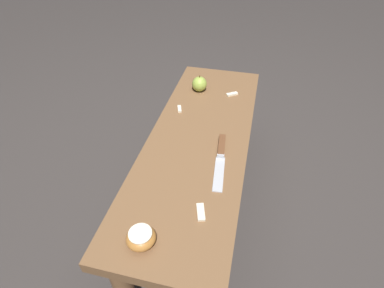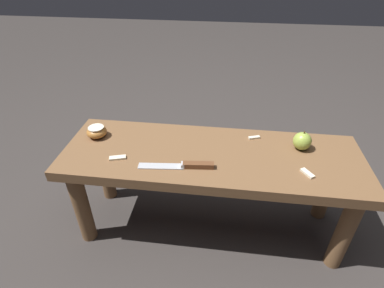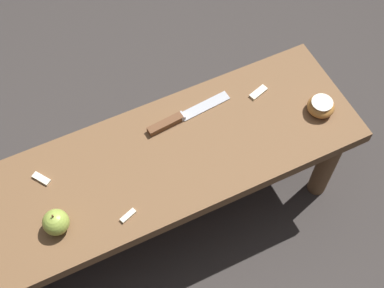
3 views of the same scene
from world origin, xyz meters
name	(u,v)px [view 1 (image 1 of 3)]	position (x,y,z in m)	size (l,w,h in m)	color
ground_plane	(198,203)	(0.00, 0.00, 0.00)	(8.00, 8.00, 0.00)	#383330
wooden_bench	(199,151)	(0.00, 0.00, 0.33)	(1.13, 0.38, 0.40)	brown
knife	(221,153)	(0.08, 0.10, 0.41)	(0.27, 0.05, 0.02)	#B7BABF
apple_whole	(199,84)	(-0.34, -0.07, 0.43)	(0.07, 0.07, 0.08)	#9EB747
apple_cut	(141,238)	(0.47, -0.05, 0.42)	(0.08, 0.08, 0.04)	#B27233
apple_slice_near_knife	(201,212)	(0.34, 0.08, 0.40)	(0.06, 0.04, 0.01)	silver
apple_slice_center	(180,109)	(-0.16, -0.12, 0.40)	(0.05, 0.03, 0.01)	silver
apple_slice_near_bowl	(232,94)	(-0.33, 0.08, 0.40)	(0.04, 0.05, 0.01)	silver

